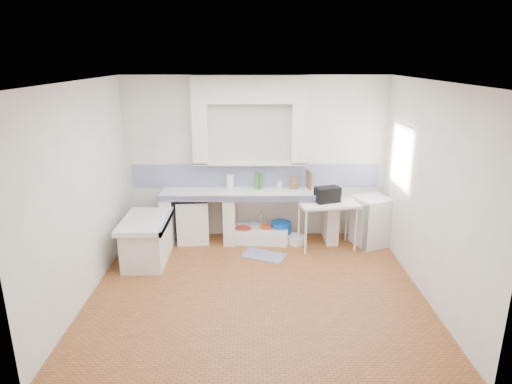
{
  "coord_description": "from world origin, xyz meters",
  "views": [
    {
      "loc": [
        -0.05,
        -5.48,
        3.08
      ],
      "look_at": [
        0.0,
        1.0,
        1.1
      ],
      "focal_mm": 31.08,
      "sensor_mm": 36.0,
      "label": 1
    }
  ],
  "objects_px": {
    "stove": "(193,220)",
    "sink": "(261,235)",
    "side_table": "(327,225)",
    "fridge": "(371,221)"
  },
  "relations": [
    {
      "from": "stove",
      "to": "sink",
      "type": "height_order",
      "value": "stove"
    },
    {
      "from": "stove",
      "to": "sink",
      "type": "relative_size",
      "value": 0.82
    },
    {
      "from": "sink",
      "to": "stove",
      "type": "bearing_deg",
      "value": -176.41
    },
    {
      "from": "stove",
      "to": "side_table",
      "type": "bearing_deg",
      "value": -13.23
    },
    {
      "from": "sink",
      "to": "fridge",
      "type": "bearing_deg",
      "value": 1.1
    },
    {
      "from": "sink",
      "to": "fridge",
      "type": "relative_size",
      "value": 1.1
    },
    {
      "from": "sink",
      "to": "side_table",
      "type": "relative_size",
      "value": 0.96
    },
    {
      "from": "stove",
      "to": "side_table",
      "type": "relative_size",
      "value": 0.8
    },
    {
      "from": "sink",
      "to": "side_table",
      "type": "distance_m",
      "value": 1.16
    },
    {
      "from": "side_table",
      "to": "stove",
      "type": "bearing_deg",
      "value": 163.3
    }
  ]
}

